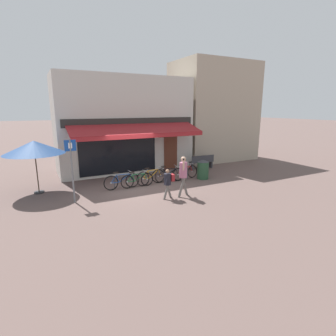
% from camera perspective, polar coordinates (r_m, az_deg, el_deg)
% --- Properties ---
extents(ground_plane, '(160.00, 160.00, 0.00)m').
position_cam_1_polar(ground_plane, '(12.79, -6.19, -4.28)').
color(ground_plane, brown).
extents(shop_front, '(8.00, 4.65, 5.59)m').
position_cam_1_polar(shop_front, '(16.45, -9.43, 9.35)').
color(shop_front, beige).
rests_on(shop_front, ground_plane).
extents(neighbour_building, '(5.67, 4.00, 6.97)m').
position_cam_1_polar(neighbour_building, '(20.19, 9.76, 11.96)').
color(neighbour_building, tan).
rests_on(neighbour_building, ground_plane).
extents(bike_rack_rail, '(4.17, 0.04, 0.57)m').
position_cam_1_polar(bike_rack_rail, '(13.33, -3.20, -1.35)').
color(bike_rack_rail, '#47494F').
rests_on(bike_rack_rail, ground_plane).
extents(bicycle_blue, '(1.75, 0.52, 0.85)m').
position_cam_1_polar(bicycle_blue, '(12.65, -10.03, -2.82)').
color(bicycle_blue, black).
rests_on(bicycle_blue, ground_plane).
extents(bicycle_green, '(1.68, 0.52, 0.80)m').
position_cam_1_polar(bicycle_green, '(12.81, -6.72, -2.61)').
color(bicycle_green, black).
rests_on(bicycle_green, ground_plane).
extents(bicycle_orange, '(1.78, 0.53, 0.88)m').
position_cam_1_polar(bicycle_orange, '(13.21, -3.50, -1.90)').
color(bicycle_orange, black).
rests_on(bicycle_orange, ground_plane).
extents(bicycle_black, '(1.78, 0.52, 0.86)m').
position_cam_1_polar(bicycle_black, '(13.57, 0.01, -1.50)').
color(bicycle_black, black).
rests_on(bicycle_black, ground_plane).
extents(bicycle_red, '(1.70, 0.56, 0.84)m').
position_cam_1_polar(bicycle_red, '(14.18, 3.78, -0.94)').
color(bicycle_red, black).
rests_on(bicycle_red, ground_plane).
extents(pedestrian_adult, '(0.61, 0.53, 1.77)m').
position_cam_1_polar(pedestrian_adult, '(11.28, 3.35, -0.81)').
color(pedestrian_adult, slate).
rests_on(pedestrian_adult, ground_plane).
extents(pedestrian_child, '(0.55, 0.43, 1.29)m').
position_cam_1_polar(pedestrian_child, '(11.04, 0.03, -2.72)').
color(pedestrian_child, slate).
rests_on(pedestrian_child, ground_plane).
extents(litter_bin, '(0.64, 0.64, 1.06)m').
position_cam_1_polar(litter_bin, '(14.32, 7.61, -0.26)').
color(litter_bin, '#23472D').
rests_on(litter_bin, ground_plane).
extents(parking_sign, '(0.44, 0.07, 2.62)m').
position_cam_1_polar(parking_sign, '(11.06, -20.23, 0.79)').
color(parking_sign, slate).
rests_on(parking_sign, ground_plane).
extents(cafe_parasol, '(2.57, 2.57, 2.38)m').
position_cam_1_polar(cafe_parasol, '(12.90, -27.13, 4.01)').
color(cafe_parasol, '#4C3D2D').
rests_on(cafe_parasol, ground_plane).
extents(park_bench, '(1.61, 0.49, 0.87)m').
position_cam_1_polar(park_bench, '(16.66, 7.36, 1.39)').
color(park_bench, '#38383D').
rests_on(park_bench, ground_plane).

